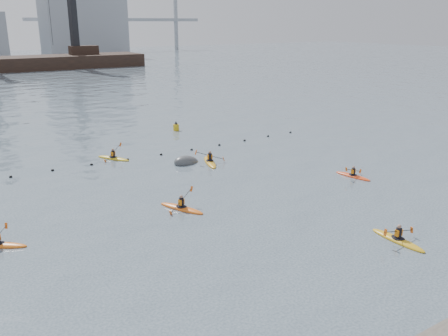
{
  "coord_description": "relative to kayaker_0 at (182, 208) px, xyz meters",
  "views": [
    {
      "loc": [
        -15.95,
        -13.6,
        10.92
      ],
      "look_at": [
        -1.52,
        8.5,
        2.8
      ],
      "focal_mm": 38.0,
      "sensor_mm": 36.0,
      "label": 1
    }
  ],
  "objects": [
    {
      "name": "ground",
      "position": [
        3.4,
        -10.37,
        -0.1
      ],
      "size": [
        400.0,
        400.0,
        0.0
      ],
      "primitive_type": "plane",
      "color": "#36444E",
      "rests_on": "ground"
    },
    {
      "name": "kayaker_4",
      "position": [
        13.64,
        -1.32,
        -0.01
      ],
      "size": [
        2.01,
        3.0,
        1.05
      ],
      "rotation": [
        0.0,
        0.0,
        3.3
      ],
      "color": "#EC4316",
      "rests_on": "ground"
    },
    {
      "name": "kayaker_0",
      "position": [
        0.0,
        0.0,
        0.0
      ],
      "size": [
        2.14,
        3.24,
        1.29
      ],
      "rotation": [
        0.0,
        0.0,
        0.41
      ],
      "color": "#DF5E15",
      "rests_on": "ground"
    },
    {
      "name": "nav_buoy",
      "position": [
        10.02,
        19.85,
        0.24
      ],
      "size": [
        0.62,
        0.62,
        1.12
      ],
      "color": "#CC9314",
      "rests_on": "ground"
    },
    {
      "name": "kayaker_5",
      "position": [
        0.51,
        12.97,
        -0.0
      ],
      "size": [
        2.16,
        3.09,
        1.3
      ],
      "rotation": [
        0.0,
        0.0,
        0.53
      ],
      "color": "gold",
      "rests_on": "ground"
    },
    {
      "name": "kayaker_1",
      "position": [
        7.35,
        -10.1,
        0.0
      ],
      "size": [
        2.25,
        3.33,
        1.06
      ],
      "rotation": [
        0.0,
        0.0,
        -0.02
      ],
      "color": "gold",
      "rests_on": "ground"
    },
    {
      "name": "mooring_buoy",
      "position": [
        5.1,
        8.63,
        -0.1
      ],
      "size": [
        2.82,
        1.91,
        1.67
      ],
      "primitive_type": "ellipsoid",
      "rotation": [
        0.0,
        0.21,
        0.21
      ],
      "color": "#393C3E",
      "rests_on": "ground"
    },
    {
      "name": "float_line",
      "position": [
        2.9,
        12.16,
        -0.07
      ],
      "size": [
        33.24,
        0.73,
        0.24
      ],
      "color": "black",
      "rests_on": "ground"
    },
    {
      "name": "kayaker_3",
      "position": [
        6.68,
        7.58,
        0.01
      ],
      "size": [
        2.34,
        3.58,
        1.28
      ],
      "rotation": [
        0.0,
        0.0,
        -0.36
      ],
      "color": "orange",
      "rests_on": "ground"
    }
  ]
}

